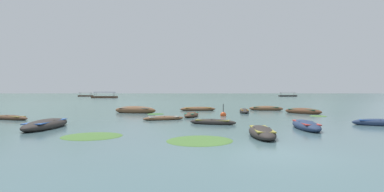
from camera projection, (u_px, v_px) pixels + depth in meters
ground_plane at (194, 93)px, 1509.77m from camera, size 6000.00×6000.00×0.00m
mountain_1 at (75, 62)px, 2284.06m from camera, size 1620.40×1620.40×480.18m
mountain_2 at (220, 58)px, 2467.37m from camera, size 2131.51×2131.51×583.34m
mountain_3 at (338, 77)px, 2530.72m from camera, size 930.76×930.76×282.12m
rowboat_0 at (193, 115)px, 24.96m from camera, size 1.69×3.21×0.49m
rowboat_1 at (307, 126)px, 16.52m from camera, size 1.48×4.10×0.60m
rowboat_2 at (214, 122)px, 18.99m from camera, size 3.18×1.73×0.43m
rowboat_3 at (137, 110)px, 29.75m from camera, size 4.69×2.63×0.85m
rowboat_4 at (263, 132)px, 13.70m from camera, size 1.35×3.71×0.58m
rowboat_5 at (246, 111)px, 30.07m from camera, size 1.36×3.90×0.53m
rowboat_6 at (267, 109)px, 34.08m from camera, size 4.04×2.01×0.64m
rowboat_7 at (199, 109)px, 33.57m from camera, size 4.29×1.86×0.55m
rowboat_8 at (12, 118)px, 22.41m from camera, size 3.81×2.41×0.42m
rowboat_9 at (48, 125)px, 16.90m from camera, size 1.44×4.60×0.65m
rowboat_10 at (304, 111)px, 28.76m from camera, size 3.36×3.69×0.68m
rowboat_11 at (165, 118)px, 22.05m from camera, size 3.26×1.86×0.37m
rowboat_12 at (382, 123)px, 18.14m from camera, size 3.15×2.10×0.52m
ferry_0 at (87, 96)px, 159.96m from camera, size 7.81×2.57×2.54m
ferry_1 at (106, 97)px, 116.20m from camera, size 9.89×4.03×2.54m
ferry_2 at (289, 96)px, 159.97m from camera, size 9.55×4.08×2.54m
mooring_buoy at (225, 115)px, 25.53m from camera, size 0.52×0.52×1.22m
weed_patch_0 at (201, 141)px, 12.44m from camera, size 4.00×4.03×0.14m
weed_patch_1 at (94, 136)px, 13.72m from camera, size 3.11×3.00×0.14m
weed_patch_2 at (157, 114)px, 27.97m from camera, size 2.09×2.09×0.14m
weed_patch_3 at (320, 116)px, 25.42m from camera, size 1.82×1.92×0.14m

